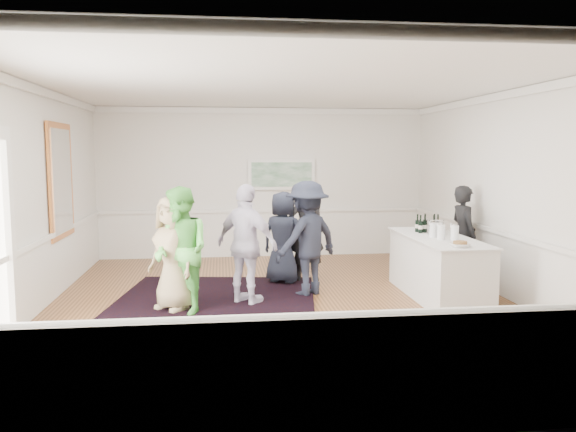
{
  "coord_description": "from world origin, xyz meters",
  "views": [
    {
      "loc": [
        -0.9,
        -8.08,
        2.26
      ],
      "look_at": [
        0.09,
        0.2,
        1.31
      ],
      "focal_mm": 35.0,
      "sensor_mm": 36.0,
      "label": 1
    }
  ],
  "objects": [
    {
      "name": "floor",
      "position": [
        0.0,
        0.0,
        0.0
      ],
      "size": [
        8.0,
        8.0,
        0.0
      ],
      "primitive_type": "plane",
      "color": "#925D2F",
      "rests_on": "ground"
    },
    {
      "name": "ceiling",
      "position": [
        0.0,
        0.0,
        3.2
      ],
      "size": [
        7.0,
        8.0,
        0.02
      ],
      "primitive_type": "cube",
      "color": "white",
      "rests_on": "wall_back"
    },
    {
      "name": "wall_left",
      "position": [
        -3.5,
        0.0,
        1.6
      ],
      "size": [
        0.02,
        8.0,
        3.2
      ],
      "primitive_type": "cube",
      "color": "white",
      "rests_on": "floor"
    },
    {
      "name": "wall_right",
      "position": [
        3.5,
        0.0,
        1.6
      ],
      "size": [
        0.02,
        8.0,
        3.2
      ],
      "primitive_type": "cube",
      "color": "white",
      "rests_on": "floor"
    },
    {
      "name": "wall_back",
      "position": [
        0.0,
        4.0,
        1.6
      ],
      "size": [
        7.0,
        0.02,
        3.2
      ],
      "primitive_type": "cube",
      "color": "white",
      "rests_on": "floor"
    },
    {
      "name": "wall_front",
      "position": [
        0.0,
        -4.0,
        1.6
      ],
      "size": [
        7.0,
        0.02,
        3.2
      ],
      "primitive_type": "cube",
      "color": "white",
      "rests_on": "floor"
    },
    {
      "name": "wainscoting",
      "position": [
        0.0,
        0.0,
        0.5
      ],
      "size": [
        7.0,
        8.0,
        1.0
      ],
      "primitive_type": null,
      "color": "white",
      "rests_on": "floor"
    },
    {
      "name": "mirror",
      "position": [
        -3.45,
        1.3,
        1.8
      ],
      "size": [
        0.05,
        1.25,
        1.85
      ],
      "color": "#E88A44",
      "rests_on": "wall_left"
    },
    {
      "name": "landscape_painting",
      "position": [
        0.4,
        3.95,
        1.78
      ],
      "size": [
        1.44,
        0.06,
        0.66
      ],
      "color": "white",
      "rests_on": "wall_back"
    },
    {
      "name": "area_rug",
      "position": [
        -1.06,
        -0.04,
        0.01
      ],
      "size": [
        3.51,
        4.31,
        0.02
      ],
      "primitive_type": "cube",
      "rotation": [
        0.0,
        0.0,
        -0.14
      ],
      "color": "black",
      "rests_on": "floor"
    },
    {
      "name": "serving_table",
      "position": [
        2.43,
        0.16,
        0.48
      ],
      "size": [
        0.89,
        2.36,
        0.95
      ],
      "color": "silver",
      "rests_on": "floor"
    },
    {
      "name": "bartender",
      "position": [
        3.2,
        0.97,
        0.85
      ],
      "size": [
        0.46,
        0.65,
        1.7
      ],
      "primitive_type": "imported",
      "rotation": [
        0.0,
        0.0,
        1.65
      ],
      "color": "black",
      "rests_on": "floor"
    },
    {
      "name": "guest_tan",
      "position": [
        -1.6,
        -0.04,
        0.82
      ],
      "size": [
        0.95,
        0.93,
        1.65
      ],
      "primitive_type": "imported",
      "rotation": [
        0.0,
        0.0,
        -0.73
      ],
      "color": "tan",
      "rests_on": "floor"
    },
    {
      "name": "guest_green",
      "position": [
        -1.46,
        -0.24,
        0.89
      ],
      "size": [
        1.07,
        1.1,
        1.79
      ],
      "primitive_type": "imported",
      "rotation": [
        0.0,
        0.0,
        -0.91
      ],
      "color": "#5BC44E",
      "rests_on": "floor"
    },
    {
      "name": "guest_lilac",
      "position": [
        -0.53,
        0.15,
        0.9
      ],
      "size": [
        1.09,
        1.0,
        1.79
      ],
      "primitive_type": "imported",
      "rotation": [
        0.0,
        0.0,
        2.46
      ],
      "color": "silver",
      "rests_on": "floor"
    },
    {
      "name": "guest_dark_a",
      "position": [
        0.44,
        0.58,
        0.91
      ],
      "size": [
        1.35,
        1.2,
        1.81
      ],
      "primitive_type": "imported",
      "rotation": [
        0.0,
        0.0,
        3.72
      ],
      "color": "#1C212F",
      "rests_on": "floor"
    },
    {
      "name": "guest_dark_b",
      "position": [
        0.58,
        1.53,
        0.87
      ],
      "size": [
        0.67,
        0.47,
        1.73
      ],
      "primitive_type": "imported",
      "rotation": [
        0.0,
        0.0,
        3.24
      ],
      "color": "black",
      "rests_on": "floor"
    },
    {
      "name": "guest_navy",
      "position": [
        0.15,
        1.44,
        0.79
      ],
      "size": [
        0.93,
        0.84,
        1.59
      ],
      "primitive_type": "imported",
      "rotation": [
        0.0,
        0.0,
        2.59
      ],
      "color": "#1C212F",
      "rests_on": "floor"
    },
    {
      "name": "wine_bottles",
      "position": [
        2.45,
        0.67,
        1.11
      ],
      "size": [
        0.4,
        0.27,
        0.31
      ],
      "color": "black",
      "rests_on": "serving_table"
    },
    {
      "name": "juice_pitchers",
      "position": [
        2.41,
        -0.06,
        1.07
      ],
      "size": [
        0.33,
        0.42,
        0.24
      ],
      "color": "#83BA42",
      "rests_on": "serving_table"
    },
    {
      "name": "ice_bucket",
      "position": [
        2.46,
        0.37,
        1.07
      ],
      "size": [
        0.26,
        0.26,
        0.25
      ],
      "primitive_type": "cylinder",
      "color": "silver",
      "rests_on": "serving_table"
    },
    {
      "name": "nut_bowl",
      "position": [
        2.37,
        -0.76,
        0.99
      ],
      "size": [
        0.28,
        0.28,
        0.07
      ],
      "color": "white",
      "rests_on": "serving_table"
    }
  ]
}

